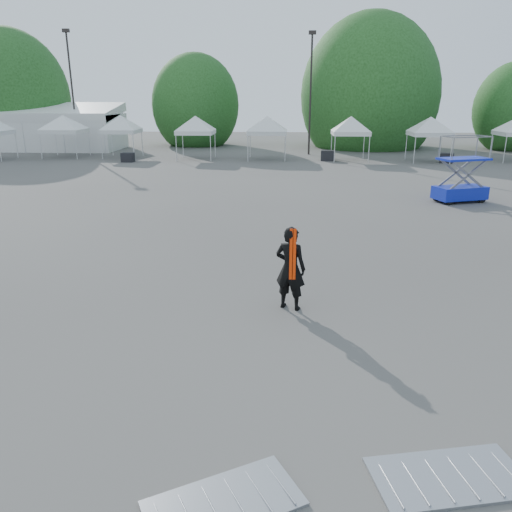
{
  "coord_description": "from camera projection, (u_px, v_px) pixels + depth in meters",
  "views": [
    {
      "loc": [
        0.71,
        -11.74,
        4.77
      ],
      "look_at": [
        0.15,
        -0.93,
        1.3
      ],
      "focal_mm": 35.0,
      "sensor_mm": 36.0,
      "label": 1
    }
  ],
  "objects": [
    {
      "name": "tent_c",
      "position": [
        120.0,
        119.0,
        39.86
      ],
      "size": [
        3.9,
        3.9,
        3.88
      ],
      "color": "silver",
      "rests_on": "ground"
    },
    {
      "name": "tent_g",
      "position": [
        431.0,
        120.0,
        37.17
      ],
      "size": [
        4.03,
        4.03,
        3.88
      ],
      "color": "silver",
      "rests_on": "ground"
    },
    {
      "name": "tent_e",
      "position": [
        267.0,
        119.0,
        38.54
      ],
      "size": [
        4.29,
        4.29,
        3.88
      ],
      "color": "silver",
      "rests_on": "ground"
    },
    {
      "name": "crate_west",
      "position": [
        128.0,
        157.0,
        37.84
      ],
      "size": [
        0.94,
        0.76,
        0.69
      ],
      "primitive_type": "cube",
      "rotation": [
        0.0,
        0.0,
        -0.09
      ],
      "color": "black",
      "rests_on": "ground"
    },
    {
      "name": "marquee",
      "position": [
        38.0,
        128.0,
        46.41
      ],
      "size": [
        15.0,
        6.25,
        4.23
      ],
      "color": "silver",
      "rests_on": "ground"
    },
    {
      "name": "barrier_mid",
      "position": [
        449.0,
        477.0,
        6.51
      ],
      "size": [
        2.16,
        1.38,
        0.06
      ],
      "rotation": [
        0.0,
        0.0,
        0.2
      ],
      "color": "#A0A2A7",
      "rests_on": "ground"
    },
    {
      "name": "tent_d",
      "position": [
        195.0,
        119.0,
        38.77
      ],
      "size": [
        4.02,
        4.02,
        3.88
      ],
      "color": "silver",
      "rests_on": "ground"
    },
    {
      "name": "scissor_lift",
      "position": [
        463.0,
        169.0,
        23.16
      ],
      "size": [
        2.62,
        1.89,
        3.05
      ],
      "rotation": [
        0.0,
        0.0,
        0.34
      ],
      "color": "#0B2295",
      "rests_on": "ground"
    },
    {
      "name": "crate_mid",
      "position": [
        328.0,
        156.0,
        38.59
      ],
      "size": [
        1.13,
        0.95,
        0.79
      ],
      "primitive_type": "cube",
      "rotation": [
        0.0,
        0.0,
        -0.17
      ],
      "color": "black",
      "rests_on": "ground"
    },
    {
      "name": "ground",
      "position": [
        252.0,
        293.0,
        12.65
      ],
      "size": [
        120.0,
        120.0,
        0.0
      ],
      "primitive_type": "plane",
      "color": "#474442",
      "rests_on": "ground"
    },
    {
      "name": "man",
      "position": [
        290.0,
        268.0,
        11.48
      ],
      "size": [
        0.85,
        0.71,
        1.99
      ],
      "rotation": [
        0.0,
        0.0,
        2.77
      ],
      "color": "black",
      "rests_on": "ground"
    },
    {
      "name": "crate_east",
      "position": [
        447.0,
        158.0,
        37.27
      ],
      "size": [
        1.13,
        1.02,
        0.71
      ],
      "primitive_type": "cube",
      "rotation": [
        0.0,
        0.0,
        -0.42
      ],
      "color": "black",
      "rests_on": "ground"
    },
    {
      "name": "tree_mid_e",
      "position": [
        369.0,
        95.0,
        47.82
      ],
      "size": [
        5.12,
        5.12,
        7.79
      ],
      "color": "#382314",
      "rests_on": "ground"
    },
    {
      "name": "tent_b",
      "position": [
        63.0,
        119.0,
        40.09
      ],
      "size": [
        4.3,
        4.3,
        3.88
      ],
      "color": "silver",
      "rests_on": "ground"
    },
    {
      "name": "light_pole_west",
      "position": [
        72.0,
        84.0,
        44.1
      ],
      "size": [
        0.6,
        0.25,
        10.3
      ],
      "color": "black",
      "rests_on": "ground"
    },
    {
      "name": "tree_mid_w",
      "position": [
        196.0,
        105.0,
        49.88
      ],
      "size": [
        4.16,
        4.16,
        6.33
      ],
      "color": "#382314",
      "rests_on": "ground"
    },
    {
      "name": "barrier_left",
      "position": [
        224.0,
        503.0,
        6.1
      ],
      "size": [
        2.11,
        1.73,
        0.06
      ],
      "rotation": [
        0.0,
        0.0,
        0.5
      ],
      "color": "#A0A2A7",
      "rests_on": "ground"
    },
    {
      "name": "light_pole_east",
      "position": [
        311.0,
        87.0,
        41.25
      ],
      "size": [
        0.6,
        0.25,
        9.8
      ],
      "color": "black",
      "rests_on": "ground"
    },
    {
      "name": "tree_far_w",
      "position": [
        9.0,
        99.0,
        48.67
      ],
      "size": [
        4.8,
        4.8,
        7.3
      ],
      "color": "#382314",
      "rests_on": "ground"
    },
    {
      "name": "tent_f",
      "position": [
        351.0,
        120.0,
        37.88
      ],
      "size": [
        3.9,
        3.9,
        3.88
      ],
      "color": "silver",
      "rests_on": "ground"
    }
  ]
}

